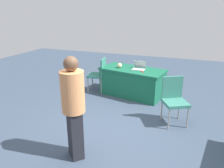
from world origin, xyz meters
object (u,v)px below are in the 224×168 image
Objects in this scene: person_presenter at (73,104)px; yarn_ball at (120,65)px; table_foreground at (132,82)px; chair_aisle at (174,98)px; chair_tucked_right at (99,73)px; laptop_silver at (139,68)px; scissors_red at (142,71)px.

yarn_ball is (0.26, -2.79, -0.10)m from person_presenter.
person_presenter reaches higher than table_foreground.
person_presenter is at bearing 22.78° from chair_aisle.
yarn_ball is (-0.58, -0.04, 0.25)m from chair_tucked_right.
chair_tucked_right reaches higher than table_foreground.
laptop_silver is 2.59× the size of yarn_ball.
chair_aisle is 1.93m from yarn_ball.
chair_tucked_right is 2.86× the size of laptop_silver.
yarn_ball is (0.51, 0.04, 0.02)m from laptop_silver.
person_presenter is 12.56× the size of yarn_ball.
chair_tucked_right is at bearing 6.52° from laptop_silver.
yarn_ball is at bearing 6.50° from laptop_silver.
yarn_ball is at bearing 138.84° from person_presenter.
table_foreground is at bearing 131.62° from person_presenter.
table_foreground is at bearing -93.44° from chair_tucked_right.
scissors_red is at bearing -102.55° from chair_tucked_right.
yarn_ball is at bearing -135.87° from scissors_red.
chair_tucked_right reaches higher than laptop_silver.
scissors_red is (-0.39, -2.64, -0.16)m from person_presenter.
table_foreground is 0.50m from scissors_red.
laptop_silver is at bearing -175.41° from table_foreground.
chair_tucked_right reaches higher than scissors_red.
chair_aisle reaches higher than laptop_silver.
chair_tucked_right is (0.94, 0.07, 0.17)m from table_foreground.
person_presenter is 2.84m from laptop_silver.
chair_tucked_right is 1.12m from laptop_silver.
chair_tucked_right is 7.41× the size of yarn_ball.
yarn_ball reaches higher than scissors_red.
person_presenter is 2.67m from scissors_red.
person_presenter is (1.28, 1.65, 0.35)m from chair_aisle.
scissors_red is (-0.13, 0.19, -0.04)m from laptop_silver.
scissors_red is (-0.29, 0.17, 0.36)m from table_foreground.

